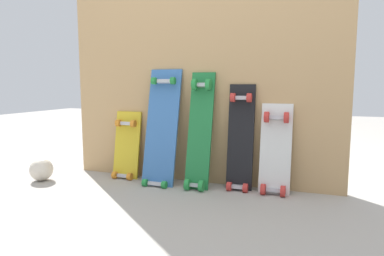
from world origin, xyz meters
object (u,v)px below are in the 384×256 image
Objects in this scene: skateboard_black at (240,142)px; skateboard_white at (275,154)px; skateboard_yellow at (126,150)px; skateboard_green at (199,135)px; rubber_ball at (41,169)px; skateboard_blue at (161,132)px.

skateboard_black is 0.23m from skateboard_white.
skateboard_yellow is at bearing 179.82° from skateboard_white.
skateboard_green is 0.50m from skateboard_white.
skateboard_white is (1.07, -0.00, 0.04)m from skateboard_yellow.
skateboard_yellow is 3.44× the size of rubber_ball.
skateboard_blue is 0.27m from skateboard_green.
skateboard_yellow is 0.85m from skateboard_black.
rubber_ball is at bearing -163.85° from skateboard_blue.
skateboard_white is 3.87× the size of rubber_ball.
skateboard_green is (0.27, 0.01, -0.00)m from skateboard_blue.
skateboard_black is at bearing 178.15° from skateboard_white.
skateboard_black is at bearing 9.63° from skateboard_green.
skateboard_yellow is 0.64× the size of skateboard_blue.
rubber_ball is at bearing -167.99° from skateboard_black.
skateboard_blue is 1.38× the size of skateboard_white.
skateboard_blue is (0.31, -0.05, 0.15)m from skateboard_yellow.
skateboard_blue reaches higher than skateboard_black.
skateboard_black is 1.20× the size of skateboard_white.
skateboard_yellow is 1.07m from skateboard_white.
skateboard_blue is 1.04× the size of skateboard_green.
skateboard_yellow is 0.60m from skateboard_green.
skateboard_green is 0.27m from skateboard_black.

